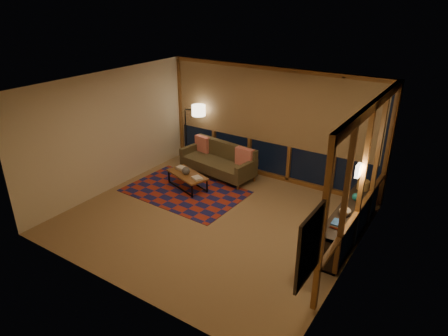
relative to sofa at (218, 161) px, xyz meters
The scene contains 21 objects.
floor 2.14m from the sofa, 58.96° to the right, with size 5.50×5.00×0.01m, color #A28753.
ceiling 3.12m from the sofa, 58.96° to the right, with size 5.50×5.00×0.01m, color white.
walls 2.31m from the sofa, 58.96° to the right, with size 5.51×5.01×2.70m.
window_wall_back 1.58m from the sofa, 30.07° to the left, with size 5.30×0.16×2.60m, color brown, non-canonical shape.
window_wall_right 4.07m from the sofa, 17.71° to the right, with size 0.16×3.70×2.60m, color brown, non-canonical shape.
wall_art 5.37m from the sofa, 43.91° to the right, with size 0.06×0.74×0.94m, color #C20403, non-canonical shape.
wall_sconce 4.11m from the sofa, 20.05° to the right, with size 0.12×0.18×0.22m, color #FFE8C0, non-canonical shape.
sofa is the anchor object (origin of this frame).
pillow_left 0.77m from the sofa, 155.79° to the left, with size 0.43×0.14×0.43m, color red, non-canonical shape.
pillow_right 0.75m from the sofa, ahead, with size 0.46×0.15×0.46m, color red, non-canonical shape.
area_rug 1.24m from the sofa, 95.96° to the right, with size 2.64×1.76×0.01m, color maroon.
coffee_table 1.02m from the sofa, 101.06° to the right, with size 1.07×0.49×0.36m, color brown, non-canonical shape.
book_stack_a 0.97m from the sofa, 118.71° to the right, with size 0.26×0.21×0.08m, color silver, non-canonical shape.
book_stack_b 1.08m from the sofa, 81.24° to the right, with size 0.24×0.19×0.05m, color silver, non-canonical shape.
ceramic_pot 1.02m from the sofa, 101.56° to the right, with size 0.19×0.19×0.19m, color #272728.
floor_lamp 1.26m from the sofa, 168.11° to the left, with size 0.54×0.35×1.61m, color black, non-canonical shape.
bookshelf 3.69m from the sofa, 14.50° to the right, with size 0.40×2.56×0.64m, color #31251A, non-canonical shape.
basket 3.57m from the sofa, ahead, with size 0.24×0.24×0.18m, color #B18A43.
teal_bowl 3.65m from the sofa, 10.46° to the right, with size 0.15×0.15×0.15m, color #156262.
vase 3.82m from the sofa, 20.05° to the right, with size 0.20×0.20×0.21m, color tan.
shelf_book_stack 3.97m from the sofa, 25.55° to the right, with size 0.18×0.26×0.08m, color silver, non-canonical shape.
Camera 1 is at (4.03, -5.73, 4.24)m, focal length 32.00 mm.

